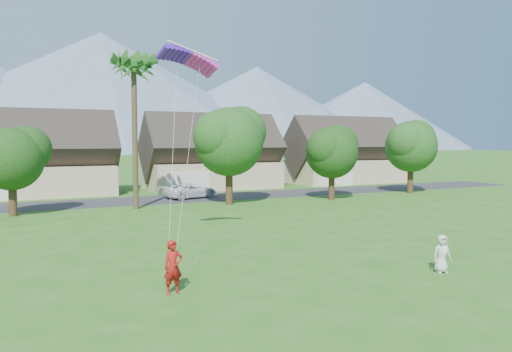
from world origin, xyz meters
TOP-DOWN VIEW (x-y plane):
  - ground at (0.00, 0.00)m, footprint 500.00×500.00m
  - street at (0.00, 34.00)m, footprint 90.00×7.00m
  - kite_flyer at (-5.61, 5.20)m, footprint 0.75×0.52m
  - watcher at (5.39, 3.18)m, footprint 0.87×0.67m
  - parked_car at (4.48, 34.00)m, footprint 5.70×3.82m
  - mountain_ridge at (10.40, 260.00)m, footprint 540.00×240.00m
  - houses_row at (0.49, 42.99)m, footprint 72.75×8.19m
  - tree_row at (-1.14, 27.92)m, footprint 62.27×6.67m
  - fan_palm at (-2.00, 28.50)m, footprint 3.00×3.00m
  - parafoil_kite at (-2.63, 12.45)m, footprint 3.12×1.17m

SIDE VIEW (x-z plane):
  - ground at x=0.00m, z-range 0.00..0.00m
  - street at x=0.00m, z-range 0.00..0.01m
  - parked_car at x=4.48m, z-range 0.00..1.45m
  - watcher at x=5.39m, z-range 0.00..1.60m
  - kite_flyer at x=-5.61m, z-range 0.00..1.95m
  - houses_row at x=0.49m, z-range -0.99..7.87m
  - tree_row at x=-1.14m, z-range 0.66..9.11m
  - parafoil_kite at x=-2.63m, z-range 9.48..9.98m
  - fan_palm at x=-2.00m, z-range 4.90..18.70m
  - mountain_ridge at x=10.40m, z-range -5.93..64.07m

